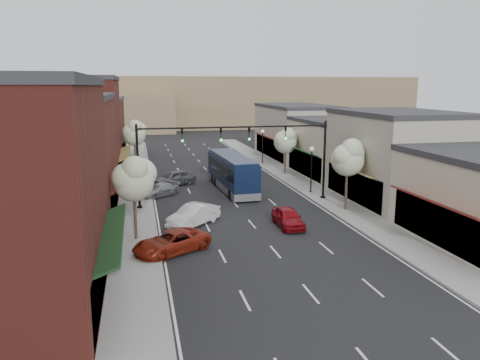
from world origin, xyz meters
TOP-DOWN VIEW (x-y plane):
  - ground at (0.00, 0.00)m, footprint 160.00×160.00m
  - sidewalk_left at (-8.40, 18.50)m, footprint 2.80×73.00m
  - sidewalk_right at (8.40, 18.50)m, footprint 2.80×73.00m
  - curb_left at (-7.00, 18.50)m, footprint 0.25×73.00m
  - curb_right at (7.00, 18.50)m, footprint 0.25×73.00m
  - bldg_left_midnear at (-14.23, 6.00)m, footprint 10.14×14.10m
  - bldg_left_midfar at (-14.24, 20.00)m, footprint 10.14×14.10m
  - bldg_left_far at (-14.22, 36.00)m, footprint 10.14×18.10m
  - bldg_right_midnear at (13.72, 6.00)m, footprint 9.14×12.10m
  - bldg_right_midfar at (13.70, 18.00)m, footprint 9.14×12.10m
  - bldg_right_far at (13.71, 32.00)m, footprint 9.14×16.10m
  - hill_far at (0.00, 90.00)m, footprint 120.00×30.00m
  - hill_near at (-25.00, 78.00)m, footprint 50.00×20.00m
  - signal_mast_right at (5.62, 8.00)m, footprint 8.22×0.46m
  - signal_mast_left at (-5.62, 8.00)m, footprint 8.22×0.46m
  - tree_right_near at (8.35, 3.94)m, footprint 2.85×2.65m
  - tree_right_far at (8.35, 19.94)m, footprint 2.85×2.65m
  - tree_left_near at (-8.25, -0.06)m, footprint 2.85×2.65m
  - tree_left_far at (-8.25, 25.94)m, footprint 2.85×2.65m
  - lamp_post_near at (7.80, 10.50)m, footprint 0.44×0.44m
  - lamp_post_far at (7.80, 28.00)m, footprint 0.44×0.44m
  - coach_bus at (0.83, 13.55)m, footprint 2.99×11.19m
  - red_hatchback at (2.38, 0.84)m, footprint 1.67×4.08m
  - parked_car_a at (-6.20, -2.77)m, footprint 5.34×4.45m
  - parked_car_b at (-4.20, 2.67)m, footprint 4.37×4.37m
  - parked_car_c at (-6.20, 12.29)m, footprint 4.22×3.79m
  - parked_car_d at (-4.58, 16.79)m, footprint 4.99×3.78m

SIDE VIEW (x-z plane):
  - ground at x=0.00m, z-range 0.00..0.00m
  - curb_left at x=-7.00m, z-range -0.01..0.16m
  - curb_right at x=7.00m, z-range -0.01..0.16m
  - sidewalk_left at x=-8.40m, z-range 0.00..0.15m
  - sidewalk_right at x=8.40m, z-range 0.00..0.15m
  - parked_car_c at x=-6.20m, z-range 0.00..1.18m
  - parked_car_a at x=-6.20m, z-range 0.00..1.36m
  - red_hatchback at x=2.38m, z-range 0.00..1.39m
  - parked_car_b at x=-4.20m, z-range 0.00..1.51m
  - parked_car_d at x=-4.58m, z-range 0.00..1.58m
  - coach_bus at x=0.83m, z-range 0.08..3.47m
  - lamp_post_near at x=7.80m, z-range 0.79..5.23m
  - lamp_post_far at x=7.80m, z-range 0.79..5.23m
  - bldg_right_midfar at x=13.70m, z-range -0.03..6.37m
  - bldg_right_far at x=13.71m, z-range -0.04..7.36m
  - bldg_right_midnear at x=13.72m, z-range -0.04..7.86m
  - tree_right_far at x=8.35m, z-range 1.28..6.70m
  - hill_near at x=-25.00m, z-range 0.00..8.00m
  - bldg_left_far at x=-14.22m, z-range -0.04..8.36m
  - tree_left_near at x=-8.25m, z-range 1.38..7.07m
  - tree_right_near at x=8.35m, z-range 1.47..7.43m
  - tree_left_far at x=-8.25m, z-range 1.54..7.67m
  - signal_mast_right at x=5.62m, z-range 1.12..8.12m
  - signal_mast_left at x=-5.62m, z-range 1.12..8.12m
  - bldg_left_midnear at x=-14.23m, z-range -0.04..9.36m
  - bldg_left_midfar at x=-14.24m, z-range -0.05..10.85m
  - hill_far at x=0.00m, z-range 0.00..12.00m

